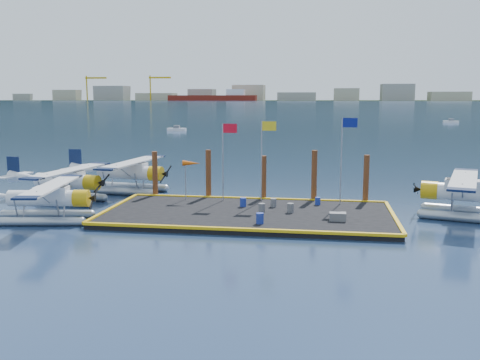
% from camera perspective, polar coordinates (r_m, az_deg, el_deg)
% --- Properties ---
extents(ground, '(4000.00, 4000.00, 0.00)m').
position_cam_1_polar(ground, '(37.87, 0.87, -4.02)').
color(ground, '#182A48').
rests_on(ground, ground).
extents(dock, '(20.00, 10.00, 0.40)m').
position_cam_1_polar(dock, '(37.82, 0.87, -3.72)').
color(dock, black).
rests_on(dock, ground).
extents(dock_bumpers, '(20.25, 10.25, 0.18)m').
position_cam_1_polar(dock_bumpers, '(37.76, 0.87, -3.29)').
color(dock_bumpers, gold).
rests_on(dock_bumpers, dock).
extents(far_backdrop, '(3050.00, 2050.00, 810.00)m').
position_cam_1_polar(far_backdrop, '(1789.55, 16.46, 8.67)').
color(far_backdrop, black).
rests_on(far_backdrop, ground).
extents(seaplane_a, '(8.74, 9.59, 3.39)m').
position_cam_1_polar(seaplane_a, '(38.57, -19.97, -2.08)').
color(seaplane_a, '#9AA1A8').
rests_on(seaplane_a, ground).
extents(seaplane_b, '(9.11, 10.00, 3.53)m').
position_cam_1_polar(seaplane_b, '(45.28, -18.13, -0.33)').
color(seaplane_b, '#9AA1A8').
rests_on(seaplane_b, ground).
extents(seaplane_c, '(9.57, 10.56, 3.74)m').
position_cam_1_polar(seaplane_c, '(48.21, -11.81, 0.58)').
color(seaplane_c, '#9AA1A8').
rests_on(seaplane_c, ground).
extents(seaplane_d, '(9.90, 10.65, 3.79)m').
position_cam_1_polar(seaplane_d, '(40.47, 23.30, -1.53)').
color(seaplane_d, '#9AA1A8').
rests_on(seaplane_d, ground).
extents(drum_0, '(0.47, 0.47, 0.66)m').
position_cam_1_polar(drum_0, '(39.54, 0.33, -2.38)').
color(drum_0, navy).
rests_on(drum_0, dock).
extents(drum_1, '(0.46, 0.46, 0.65)m').
position_cam_1_polar(drum_1, '(37.55, 2.33, -3.00)').
color(drum_1, '#57575C').
rests_on(drum_1, dock).
extents(drum_2, '(0.46, 0.46, 0.65)m').
position_cam_1_polar(drum_2, '(37.74, 5.40, -2.97)').
color(drum_2, '#57575C').
rests_on(drum_2, dock).
extents(drum_3, '(0.49, 0.49, 0.69)m').
position_cam_1_polar(drum_3, '(34.34, 2.14, -4.11)').
color(drum_3, navy).
rests_on(drum_3, dock).
extents(drum_4, '(0.40, 0.40, 0.57)m').
position_cam_1_polar(drum_4, '(40.62, 8.29, -2.23)').
color(drum_4, navy).
rests_on(drum_4, dock).
extents(drum_5, '(0.44, 0.44, 0.62)m').
position_cam_1_polar(drum_5, '(39.53, 3.59, -2.43)').
color(drum_5, '#57575C').
rests_on(drum_5, dock).
extents(crate, '(1.07, 0.71, 0.54)m').
position_cam_1_polar(crate, '(35.75, 10.38, -3.85)').
color(crate, '#57575C').
rests_on(crate, dock).
extents(flagpole_red, '(1.14, 0.08, 6.00)m').
position_cam_1_polar(flagpole_red, '(41.22, -1.55, 3.24)').
color(flagpole_red, gray).
rests_on(flagpole_red, dock).
extents(flagpole_yellow, '(1.14, 0.08, 6.20)m').
position_cam_1_polar(flagpole_yellow, '(40.78, 2.60, 3.34)').
color(flagpole_yellow, gray).
rests_on(flagpole_yellow, dock).
extents(flagpole_blue, '(1.14, 0.08, 6.50)m').
position_cam_1_polar(flagpole_blue, '(40.57, 11.06, 3.40)').
color(flagpole_blue, gray).
rests_on(flagpole_blue, dock).
extents(windsock, '(1.40, 0.44, 3.12)m').
position_cam_1_polar(windsock, '(41.92, -5.23, 1.70)').
color(windsock, gray).
rests_on(windsock, dock).
extents(piling_0, '(0.44, 0.44, 4.00)m').
position_cam_1_polar(piling_0, '(44.56, -9.05, 0.46)').
color(piling_0, '#412812').
rests_on(piling_0, ground).
extents(piling_1, '(0.44, 0.44, 4.20)m').
position_cam_1_polar(piling_1, '(43.39, -3.38, 0.46)').
color(piling_1, '#412812').
rests_on(piling_1, ground).
extents(piling_2, '(0.44, 0.44, 3.80)m').
position_cam_1_polar(piling_2, '(42.71, 2.53, 0.06)').
color(piling_2, '#412812').
rests_on(piling_2, ground).
extents(piling_3, '(0.44, 0.44, 4.30)m').
position_cam_1_polar(piling_3, '(42.44, 7.91, 0.27)').
color(piling_3, '#412812').
rests_on(piling_3, ground).
extents(piling_4, '(0.44, 0.44, 4.00)m').
position_cam_1_polar(piling_4, '(42.60, 13.29, -0.06)').
color(piling_4, '#412812').
rests_on(piling_4, ground).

